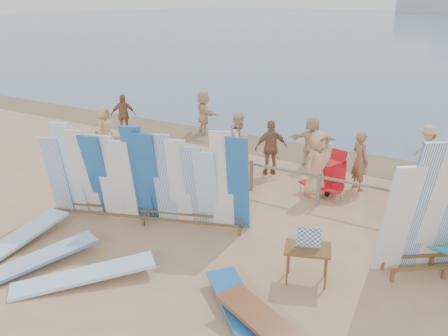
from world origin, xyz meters
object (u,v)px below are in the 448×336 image
Objects in this scene: beachgoer_6 at (318,164)px; beachgoer_7 at (360,161)px; beachgoer_0 at (104,129)px; beach_chair_right at (332,190)px; beachgoer_5 at (312,141)px; vendor_table at (307,263)px; beachgoer_8 at (444,189)px; beachgoer_extra_1 at (123,115)px; stroller at (330,176)px; beachgoer_2 at (239,141)px; flat_board_a at (17,247)px; main_surfboard_rack at (144,180)px; flat_board_e at (32,269)px; flat_board_d at (244,324)px; beach_chair_left at (312,185)px; flat_board_b at (85,282)px; beachgoer_4 at (271,148)px; side_surfboard_rack at (446,215)px; beachgoer_11 at (204,113)px; beachgoer_9 at (427,151)px.

beachgoer_6 is 1.37m from beachgoer_7.
beach_chair_right is at bearing -110.96° from beachgoer_0.
beachgoer_6 reaches higher than beachgoer_5.
beachgoer_8 reaches higher than vendor_table.
beachgoer_extra_1 reaches higher than beachgoer_5.
beachgoer_7 is (0.63, 0.62, 0.38)m from stroller.
beachgoer_2 is at bearing 111.10° from vendor_table.
beachgoer_2 is at bearing -169.48° from stroller.
main_surfboard_rack is at bearing 51.21° from flat_board_a.
vendor_table is 0.43× the size of flat_board_e.
beachgoer_5 is at bearing 125.47° from beach_chair_right.
beach_chair_right reaches higher than flat_board_d.
beach_chair_right is 0.46× the size of beachgoer_6.
flat_board_d is at bearing -122.11° from vendor_table.
beachgoer_5 is (-0.93, 2.23, 0.57)m from beach_chair_left.
flat_board_b is at bearing -77.17° from beach_chair_left.
flat_board_b is at bearing 30.09° from flat_board_e.
stroller is 0.68× the size of beachgoer_4.
beach_chair_left is at bearing 112.31° from beachgoer_4.
side_surfboard_rack is 1.81× the size of beachgoer_8.
vendor_table is at bearing -142.51° from beachgoer_2.
side_surfboard_rack is at bearing 74.75° from flat_board_b.
beachgoer_11 is at bearing 110.40° from side_surfboard_rack.
beachgoer_11 is 5.27m from beachgoer_5.
main_surfboard_rack is 3.01× the size of beachgoer_5.
main_surfboard_rack is 6.28m from beachgoer_0.
side_surfboard_rack reaches higher than flat_board_a.
flat_board_d is at bearing -150.25° from beachgoer_6.
main_surfboard_rack is at bearing -78.70° from beachgoer_9.
flat_board_b is 2.31× the size of stroller.
beachgoer_2 is 1.12m from beachgoer_4.
vendor_table is 0.73× the size of beachgoer_8.
flat_board_b is at bearing 146.56° from beachgoer_11.
beachgoer_extra_1 reaches higher than beachgoer_0.
side_surfboard_rack is at bearing -177.34° from beachgoer_11.
stroller is at bearing 107.17° from beachgoer_5.
beach_chair_right is 7.60m from beachgoer_11.
vendor_table is (4.28, -0.35, -0.74)m from main_surfboard_rack.
flat_board_b is 10.55m from beachgoer_extra_1.
flat_board_b is 8.11m from beachgoer_7.
beachgoer_4 reaches higher than vendor_table.
beach_chair_left is 0.54× the size of beachgoer_8.
beach_chair_left is 0.51× the size of beachgoer_extra_1.
beachgoer_5 is (1.82, 6.08, -0.30)m from main_surfboard_rack.
beachgoer_4 is (6.95, -0.98, 0.03)m from beachgoer_extra_1.
beachgoer_9 is 0.94× the size of beachgoer_7.
flat_board_a is 3.20× the size of beach_chair_right.
beachgoer_11 reaches higher than flat_board_a.
flat_board_b is 8.82m from beachgoer_5.
beachgoer_4 is (1.12, 0.00, -0.05)m from beachgoer_2.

